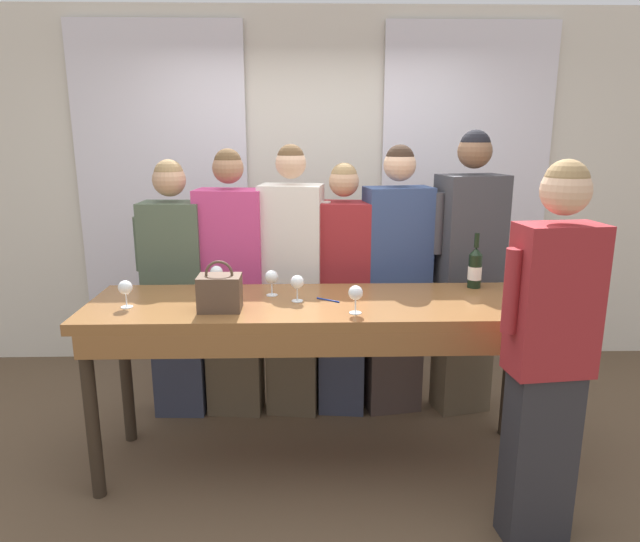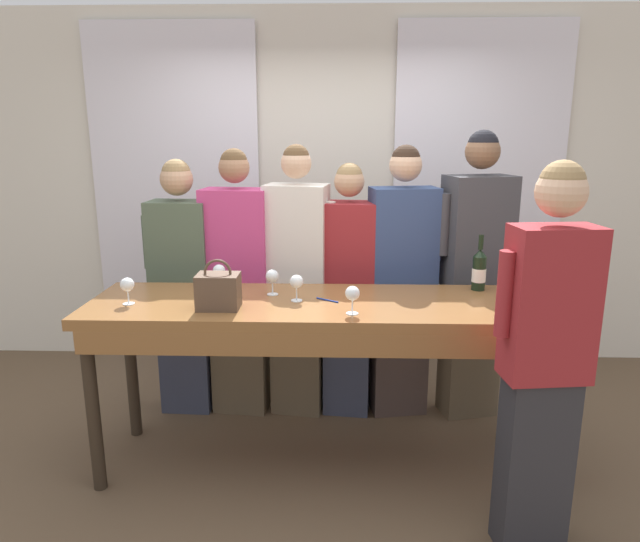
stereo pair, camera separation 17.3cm
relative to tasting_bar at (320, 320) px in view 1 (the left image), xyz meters
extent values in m
plane|color=brown|center=(0.00, 0.02, -0.88)|extent=(18.00, 18.00, 0.00)
cube|color=silver|center=(0.00, 1.70, 0.52)|extent=(12.00, 0.06, 2.80)
cube|color=white|center=(-1.20, 1.63, 0.47)|extent=(1.33, 0.03, 2.69)
cube|color=white|center=(1.20, 1.63, 0.47)|extent=(1.33, 0.03, 2.69)
cube|color=brown|center=(0.00, 0.02, 0.07)|extent=(2.50, 0.72, 0.06)
cube|color=brown|center=(0.00, -0.32, -0.02)|extent=(2.40, 0.03, 0.12)
cylinder|color=#2D2319|center=(-1.18, -0.26, -0.42)|extent=(0.07, 0.07, 0.92)
cylinder|color=#2D2319|center=(1.18, -0.26, -0.42)|extent=(0.07, 0.07, 0.92)
cylinder|color=#2D2319|center=(-1.18, 0.31, -0.42)|extent=(0.07, 0.07, 0.92)
cylinder|color=#2D2319|center=(1.18, 0.31, -0.42)|extent=(0.07, 0.07, 0.92)
cylinder|color=black|center=(0.91, 0.28, 0.20)|extent=(0.08, 0.08, 0.20)
cone|color=black|center=(0.91, 0.28, 0.32)|extent=(0.08, 0.08, 0.04)
cylinder|color=black|center=(0.91, 0.28, 0.38)|extent=(0.03, 0.03, 0.08)
cylinder|color=white|center=(0.91, 0.28, 0.19)|extent=(0.08, 0.08, 0.08)
cube|color=brown|center=(-0.52, -0.12, 0.19)|extent=(0.22, 0.16, 0.18)
torus|color=brown|center=(-0.52, -0.12, 0.29)|extent=(0.14, 0.01, 0.14)
cylinder|color=white|center=(-0.59, 0.26, 0.10)|extent=(0.06, 0.06, 0.00)
cylinder|color=white|center=(-0.59, 0.26, 0.14)|extent=(0.01, 0.01, 0.07)
sphere|color=white|center=(-0.59, 0.26, 0.21)|extent=(0.07, 0.07, 0.07)
cylinder|color=white|center=(0.17, -0.19, 0.10)|extent=(0.06, 0.06, 0.00)
cylinder|color=white|center=(0.17, -0.19, 0.14)|extent=(0.01, 0.01, 0.07)
sphere|color=white|center=(0.17, -0.19, 0.21)|extent=(0.07, 0.07, 0.07)
sphere|color=maroon|center=(0.17, -0.19, 0.20)|extent=(0.05, 0.05, 0.05)
cylinder|color=white|center=(-1.01, -0.06, 0.10)|extent=(0.06, 0.06, 0.00)
cylinder|color=white|center=(-1.01, -0.06, 0.14)|extent=(0.01, 0.01, 0.07)
sphere|color=white|center=(-1.01, -0.06, 0.21)|extent=(0.07, 0.07, 0.07)
sphere|color=maroon|center=(-1.01, -0.06, 0.20)|extent=(0.05, 0.05, 0.05)
cylinder|color=white|center=(-0.27, 0.14, 0.10)|extent=(0.06, 0.06, 0.00)
cylinder|color=white|center=(-0.27, 0.14, 0.14)|extent=(0.01, 0.01, 0.07)
sphere|color=white|center=(-0.27, 0.14, 0.21)|extent=(0.07, 0.07, 0.07)
sphere|color=maroon|center=(-0.27, 0.14, 0.20)|extent=(0.05, 0.05, 0.05)
cylinder|color=white|center=(1.14, 0.29, 0.10)|extent=(0.06, 0.06, 0.00)
cylinder|color=white|center=(1.14, 0.29, 0.14)|extent=(0.01, 0.01, 0.07)
sphere|color=white|center=(1.14, 0.29, 0.21)|extent=(0.07, 0.07, 0.07)
cylinder|color=white|center=(-0.12, 0.03, 0.10)|extent=(0.06, 0.06, 0.00)
cylinder|color=white|center=(-0.12, 0.03, 0.14)|extent=(0.01, 0.01, 0.07)
sphere|color=white|center=(-0.12, 0.03, 0.21)|extent=(0.07, 0.07, 0.07)
cylinder|color=#193399|center=(0.04, 0.03, 0.11)|extent=(0.12, 0.09, 0.01)
cube|color=#383D51|center=(-0.93, 0.67, -0.47)|extent=(0.34, 0.23, 0.80)
cube|color=#4C5B47|center=(-0.93, 0.67, 0.25)|extent=(0.40, 0.27, 0.64)
sphere|color=tan|center=(-0.93, 0.67, 0.70)|extent=(0.21, 0.21, 0.21)
sphere|color=#93754C|center=(-0.93, 0.67, 0.74)|extent=(0.18, 0.18, 0.18)
cylinder|color=#4C5B47|center=(-0.71, 0.66, 0.29)|extent=(0.07, 0.07, 0.35)
cylinder|color=#4C5B47|center=(-1.14, 0.68, 0.29)|extent=(0.07, 0.07, 0.35)
cube|color=brown|center=(-0.56, 0.67, -0.45)|extent=(0.38, 0.25, 0.85)
cube|color=#C63D7A|center=(-0.56, 0.67, 0.31)|extent=(0.45, 0.30, 0.67)
sphere|color=#9E7051|center=(-0.56, 0.67, 0.77)|extent=(0.20, 0.20, 0.20)
sphere|color=brown|center=(-0.56, 0.67, 0.81)|extent=(0.17, 0.17, 0.17)
cylinder|color=#C63D7A|center=(-0.33, 0.65, 0.36)|extent=(0.08, 0.08, 0.37)
cylinder|color=#C63D7A|center=(-0.79, 0.70, 0.36)|extent=(0.08, 0.08, 0.37)
cube|color=brown|center=(-0.17, 0.67, -0.44)|extent=(0.36, 0.28, 0.86)
cube|color=silver|center=(-0.17, 0.67, 0.33)|extent=(0.43, 0.33, 0.68)
sphere|color=#DBAD89|center=(-0.17, 0.67, 0.80)|extent=(0.19, 0.19, 0.19)
sphere|color=brown|center=(-0.17, 0.67, 0.84)|extent=(0.17, 0.17, 0.17)
cylinder|color=silver|center=(0.05, 0.64, 0.38)|extent=(0.08, 0.08, 0.38)
cylinder|color=silver|center=(-0.38, 0.71, 0.38)|extent=(0.08, 0.08, 0.38)
cube|color=#383D51|center=(0.17, 0.67, -0.48)|extent=(0.33, 0.26, 0.80)
cube|color=maroon|center=(0.17, 0.67, 0.24)|extent=(0.38, 0.30, 0.63)
sphere|color=tan|center=(0.17, 0.67, 0.69)|extent=(0.19, 0.19, 0.19)
sphere|color=#93754C|center=(0.17, 0.67, 0.72)|extent=(0.17, 0.17, 0.17)
cylinder|color=maroon|center=(0.36, 0.65, 0.29)|extent=(0.08, 0.08, 0.35)
cylinder|color=maroon|center=(-0.03, 0.70, 0.29)|extent=(0.08, 0.08, 0.35)
cube|color=#473833|center=(0.52, 0.67, -0.45)|extent=(0.39, 0.26, 0.85)
cube|color=#334775|center=(0.52, 0.67, 0.32)|extent=(0.46, 0.30, 0.68)
sphere|color=#DBAD89|center=(0.52, 0.67, 0.79)|extent=(0.21, 0.21, 0.21)
sphere|color=#332319|center=(0.52, 0.67, 0.83)|extent=(0.18, 0.18, 0.18)
cylinder|color=#334775|center=(0.74, 0.71, 0.37)|extent=(0.08, 0.08, 0.37)
cylinder|color=#334775|center=(0.29, 0.63, 0.37)|extent=(0.08, 0.08, 0.37)
cube|color=brown|center=(0.99, 0.67, -0.43)|extent=(0.39, 0.30, 0.90)
cube|color=#3D3D42|center=(0.99, 0.67, 0.37)|extent=(0.46, 0.35, 0.71)
sphere|color=brown|center=(0.99, 0.67, 0.87)|extent=(0.22, 0.22, 0.22)
sphere|color=black|center=(0.99, 0.67, 0.91)|extent=(0.19, 0.19, 0.19)
cylinder|color=#3D3D42|center=(1.21, 0.73, 0.43)|extent=(0.08, 0.08, 0.39)
cylinder|color=#3D3D42|center=(0.76, 0.62, 0.43)|extent=(0.08, 0.08, 0.39)
cube|color=#28282D|center=(0.99, -0.63, -0.46)|extent=(0.32, 0.20, 0.84)
cube|color=maroon|center=(0.99, -0.63, 0.29)|extent=(0.37, 0.24, 0.66)
sphere|color=#DBAD89|center=(0.99, -0.63, 0.76)|extent=(0.21, 0.21, 0.21)
sphere|color=#93754C|center=(0.99, -0.63, 0.80)|extent=(0.18, 0.18, 0.18)
cylinder|color=maroon|center=(0.79, -0.65, 0.34)|extent=(0.08, 0.08, 0.36)
cylinder|color=maroon|center=(1.18, -0.60, 0.34)|extent=(0.08, 0.08, 0.36)
camera|label=1|loc=(-0.08, -2.94, 1.00)|focal=32.00mm
camera|label=2|loc=(0.09, -2.94, 1.00)|focal=32.00mm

